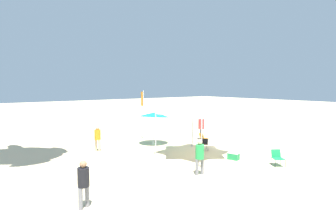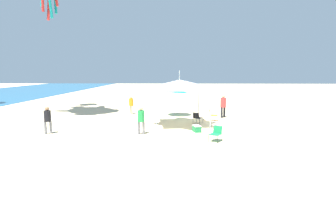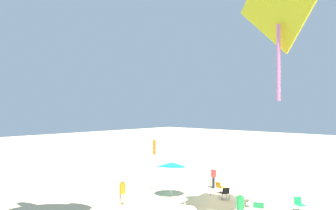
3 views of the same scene
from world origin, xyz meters
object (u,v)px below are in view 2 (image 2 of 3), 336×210
(cooler_box, at_px, (197,129))
(person_beachcomber, at_px, (131,103))
(canopy_tent, at_px, (180,85))
(beach_umbrella, at_px, (176,90))
(banner_flag, at_px, (179,87))
(folding_chair_left_of_tent, at_px, (197,117))
(person_watching_sky, at_px, (223,104))
(folding_chair_facing_ocean, at_px, (212,114))
(person_near_umbrella, at_px, (48,118))
(folding_chair_near_cooler, at_px, (216,132))
(person_kite_handler, at_px, (141,118))

(cooler_box, bearing_deg, person_beachcomber, 38.60)
(canopy_tent, distance_m, beach_umbrella, 4.03)
(beach_umbrella, bearing_deg, banner_flag, -8.83)
(canopy_tent, height_order, folding_chair_left_of_tent, canopy_tent)
(person_beachcomber, bearing_deg, person_watching_sky, -125.18)
(beach_umbrella, xyz_separation_m, folding_chair_left_of_tent, (-3.31, -1.55, -1.67))
(folding_chair_facing_ocean, bearing_deg, canopy_tent, 135.82)
(banner_flag, relative_size, person_near_umbrella, 2.30)
(folding_chair_near_cooler, bearing_deg, person_watching_sky, 112.04)
(folding_chair_facing_ocean, xyz_separation_m, person_near_umbrella, (-4.69, 10.44, 0.50))
(folding_chair_left_of_tent, bearing_deg, person_watching_sky, -97.97)
(banner_flag, xyz_separation_m, person_beachcomber, (-1.24, 4.23, -1.34))
(cooler_box, relative_size, person_watching_sky, 0.38)
(person_beachcomber, bearing_deg, folding_chair_left_of_tent, -150.57)
(cooler_box, relative_size, banner_flag, 0.19)
(beach_umbrella, height_order, folding_chair_facing_ocean, beach_umbrella)
(folding_chair_facing_ocean, bearing_deg, person_near_umbrella, 123.11)
(cooler_box, height_order, person_beachcomber, person_beachcomber)
(person_beachcomber, distance_m, person_near_umbrella, 8.31)
(cooler_box, bearing_deg, folding_chair_facing_ocean, -20.87)
(beach_umbrella, xyz_separation_m, cooler_box, (-5.91, -1.33, -1.95))
(person_kite_handler, bearing_deg, folding_chair_left_of_tent, 52.36)
(folding_chair_near_cooler, distance_m, person_beachcomber, 10.70)
(beach_umbrella, distance_m, person_near_umbrella, 10.27)
(beach_umbrella, relative_size, folding_chair_near_cooler, 2.96)
(cooler_box, height_order, person_kite_handler, person_kite_handler)
(beach_umbrella, relative_size, person_near_umbrella, 1.46)
(cooler_box, bearing_deg, person_near_umbrella, 95.40)
(canopy_tent, bearing_deg, person_beachcomber, 42.24)
(banner_flag, distance_m, person_near_umbrella, 11.84)
(folding_chair_left_of_tent, height_order, person_watching_sky, person_watching_sky)
(canopy_tent, height_order, folding_chair_near_cooler, canopy_tent)
(folding_chair_facing_ocean, bearing_deg, person_beachcomber, 76.70)
(folding_chair_left_of_tent, height_order, person_kite_handler, person_kite_handler)
(folding_chair_near_cooler, bearing_deg, person_kite_handler, -163.91)
(person_beachcomber, bearing_deg, folding_chair_facing_ocean, -136.72)
(person_watching_sky, bearing_deg, person_near_umbrella, 166.66)
(beach_umbrella, height_order, person_kite_handler, beach_umbrella)
(canopy_tent, relative_size, banner_flag, 1.04)
(cooler_box, bearing_deg, banner_flag, 7.52)
(cooler_box, bearing_deg, folding_chair_near_cooler, -157.64)
(person_watching_sky, bearing_deg, canopy_tent, -179.05)
(person_beachcomber, distance_m, person_kite_handler, 7.56)
(beach_umbrella, distance_m, folding_chair_left_of_tent, 4.02)
(canopy_tent, height_order, person_near_umbrella, canopy_tent)
(canopy_tent, xyz_separation_m, person_watching_sky, (3.17, -3.55, -1.72))
(canopy_tent, xyz_separation_m, folding_chair_left_of_tent, (0.64, -1.27, -2.35))
(person_watching_sky, bearing_deg, cooler_box, -156.83)
(canopy_tent, bearing_deg, person_kite_handler, 139.14)
(person_watching_sky, bearing_deg, folding_chair_facing_ocean, -169.67)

